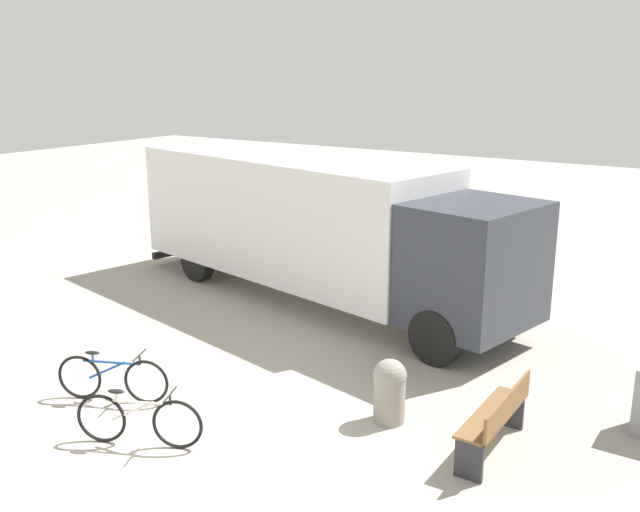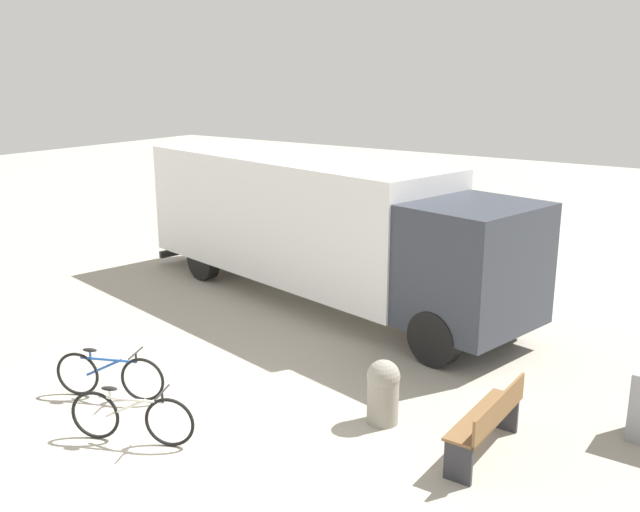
# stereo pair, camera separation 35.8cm
# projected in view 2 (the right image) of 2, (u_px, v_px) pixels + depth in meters

# --- Properties ---
(ground_plane) EXTENTS (60.00, 60.00, 0.00)m
(ground_plane) POSITION_uv_depth(u_px,v_px,m) (188.00, 448.00, 8.95)
(ground_plane) COLOR #A8A091
(delivery_truck) EXTENTS (9.36, 4.00, 2.86)m
(delivery_truck) POSITION_uv_depth(u_px,v_px,m) (318.00, 222.00, 14.28)
(delivery_truck) COLOR white
(delivery_truck) RESTS_ON ground
(park_bench) EXTENTS (0.41, 1.59, 0.84)m
(park_bench) POSITION_uv_depth(u_px,v_px,m) (489.00, 420.00, 8.64)
(park_bench) COLOR brown
(park_bench) RESTS_ON ground
(bicycle_near) EXTENTS (1.54, 0.74, 0.74)m
(bicycle_near) POSITION_uv_depth(u_px,v_px,m) (109.00, 375.00, 10.19)
(bicycle_near) COLOR black
(bicycle_near) RESTS_ON ground
(bicycle_middle) EXTENTS (1.54, 0.74, 0.74)m
(bicycle_middle) POSITION_uv_depth(u_px,v_px,m) (132.00, 417.00, 8.99)
(bicycle_middle) COLOR black
(bicycle_middle) RESTS_ON ground
(bollard_near_bench) EXTENTS (0.45, 0.45, 0.89)m
(bollard_near_bench) POSITION_uv_depth(u_px,v_px,m) (383.00, 390.00, 9.47)
(bollard_near_bench) COLOR gray
(bollard_near_bench) RESTS_ON ground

